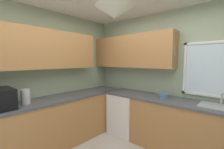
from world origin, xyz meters
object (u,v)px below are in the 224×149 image
dishwasher (126,113)px  kettle (26,97)px  bowl (164,96)px  sink_assembly (220,107)px

dishwasher → kettle: (-0.64, -1.79, 0.60)m
bowl → kettle: bearing=-129.1°
kettle → dishwasher: bearing=70.3°
dishwasher → kettle: size_ratio=3.65×
sink_assembly → dishwasher: bearing=-178.7°
kettle → sink_assembly: 2.96m
dishwasher → sink_assembly: sink_assembly is taller
dishwasher → sink_assembly: size_ratio=1.61×
dishwasher → kettle: kettle is taller
kettle → sink_assembly: kettle is taller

